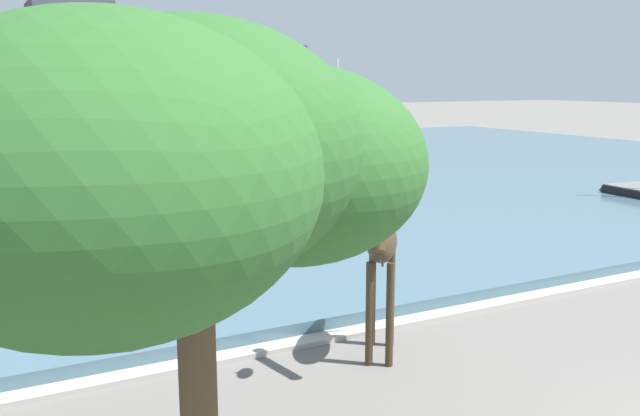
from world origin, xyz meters
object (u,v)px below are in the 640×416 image
sailboat_green (336,159)px  shade_tree (171,167)px  giraffe_statue (381,247)px  sailboat_yellow (15,251)px  sailboat_teal (301,137)px

sailboat_green → shade_tree: (-20.51, -33.17, 4.38)m
giraffe_statue → shade_tree: size_ratio=0.73×
sailboat_green → sailboat_yellow: bearing=-141.3°
sailboat_green → sailboat_yellow: 27.23m
sailboat_teal → shade_tree: sailboat_teal is taller
giraffe_statue → sailboat_teal: bearing=65.7°
sailboat_teal → sailboat_green: bearing=-108.8°
giraffe_statue → sailboat_yellow: bearing=118.8°
shade_tree → sailboat_teal: bearing=62.5°
sailboat_teal → shade_tree: size_ratio=1.30×
giraffe_statue → sailboat_green: (14.88, 28.61, -1.86)m
sailboat_teal → sailboat_green: (-6.11, -17.92, 0.04)m
giraffe_statue → shade_tree: bearing=-141.0°
sailboat_yellow → shade_tree: bearing=-87.4°
giraffe_statue → sailboat_green: sailboat_green is taller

